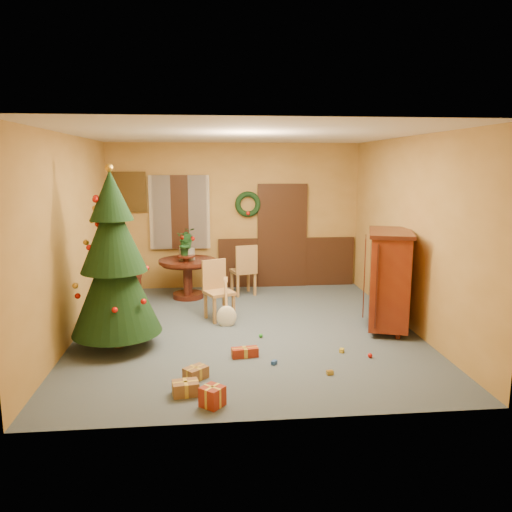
{
  "coord_description": "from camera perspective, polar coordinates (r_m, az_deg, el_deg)",
  "views": [
    {
      "loc": [
        -0.57,
        -7.25,
        2.48
      ],
      "look_at": [
        0.19,
        0.4,
        1.07
      ],
      "focal_mm": 35.0,
      "sensor_mm": 36.0,
      "label": 1
    }
  ],
  "objects": [
    {
      "name": "toy_e",
      "position": [
        6.19,
        8.44,
        -13.04
      ],
      "size": [
        0.09,
        0.06,
        0.05
      ],
      "primitive_type": "cube",
      "rotation": [
        0.0,
        0.0,
        0.19
      ],
      "color": "gold",
      "rests_on": "floor"
    },
    {
      "name": "gift_b",
      "position": [
        5.4,
        -5.01,
        -15.69
      ],
      "size": [
        0.3,
        0.3,
        0.21
      ],
      "color": "maroon",
      "rests_on": "floor"
    },
    {
      "name": "room_envelope",
      "position": [
        10.08,
        -1.19,
        2.65
      ],
      "size": [
        5.5,
        5.5,
        5.5
      ],
      "color": "#35434E",
      "rests_on": "ground"
    },
    {
      "name": "centerpiece_plant",
      "position": [
        9.3,
        -7.91,
        2.06
      ],
      "size": [
        0.35,
        0.31,
        0.39
      ],
      "primitive_type": "imported",
      "color": "#1E4C23",
      "rests_on": "urn"
    },
    {
      "name": "toy_c",
      "position": [
        6.89,
        9.77,
        -10.59
      ],
      "size": [
        0.08,
        0.09,
        0.05
      ],
      "primitive_type": "cube",
      "rotation": [
        0.0,
        0.0,
        1.05
      ],
      "color": "gold",
      "rests_on": "floor"
    },
    {
      "name": "chair_far",
      "position": [
        9.51,
        -1.32,
        -1.41
      ],
      "size": [
        0.53,
        0.53,
        0.99
      ],
      "color": "#9D6F3F",
      "rests_on": "floor"
    },
    {
      "name": "dining_table",
      "position": [
        9.41,
        -7.82,
        -1.72
      ],
      "size": [
        1.07,
        1.07,
        0.73
      ],
      "color": "black",
      "rests_on": "floor"
    },
    {
      "name": "gift_c",
      "position": [
        6.05,
        -6.89,
        -13.12
      ],
      "size": [
        0.32,
        0.31,
        0.14
      ],
      "color": "brown",
      "rests_on": "floor"
    },
    {
      "name": "gift_a",
      "position": [
        5.68,
        -8.06,
        -14.72
      ],
      "size": [
        0.31,
        0.25,
        0.15
      ],
      "color": "brown",
      "rests_on": "floor"
    },
    {
      "name": "plant_stand",
      "position": [
        9.24,
        -7.97,
        -1.87
      ],
      "size": [
        0.33,
        0.33,
        0.85
      ],
      "color": "black",
      "rests_on": "floor"
    },
    {
      "name": "urn",
      "position": [
        9.35,
        -7.87,
        0.23
      ],
      "size": [
        0.29,
        0.29,
        0.21
      ],
      "primitive_type": "cylinder",
      "color": "slate",
      "rests_on": "dining_table"
    },
    {
      "name": "guitar",
      "position": [
        7.76,
        -3.4,
        -5.42
      ],
      "size": [
        0.41,
        0.53,
        0.71
      ],
      "primitive_type": null,
      "rotation": [
        -0.49,
        0.0,
        -0.25
      ],
      "color": "beige",
      "rests_on": "floor"
    },
    {
      "name": "toy_a",
      "position": [
        6.42,
        2.09,
        -12.07
      ],
      "size": [
        0.09,
        0.09,
        0.05
      ],
      "primitive_type": "cube",
      "rotation": [
        0.0,
        0.0,
        0.92
      ],
      "color": "#214893",
      "rests_on": "floor"
    },
    {
      "name": "chair_near",
      "position": [
        8.12,
        -4.46,
        -3.61
      ],
      "size": [
        0.55,
        0.55,
        0.96
      ],
      "color": "#9D6F3F",
      "rests_on": "floor"
    },
    {
      "name": "toy_d",
      "position": [
        6.78,
        12.91,
        -11.02
      ],
      "size": [
        0.06,
        0.06,
        0.06
      ],
      "primitive_type": "sphere",
      "color": "red",
      "rests_on": "floor"
    },
    {
      "name": "gift_d",
      "position": [
        6.64,
        -1.29,
        -10.94
      ],
      "size": [
        0.36,
        0.19,
        0.12
      ],
      "color": "maroon",
      "rests_on": "floor"
    },
    {
      "name": "sideboard",
      "position": [
        7.79,
        14.94,
        -2.32
      ],
      "size": [
        0.96,
        1.31,
        1.51
      ],
      "color": "#520E09",
      "rests_on": "floor"
    },
    {
      "name": "toy_b",
      "position": [
        7.33,
        0.55,
        -9.09
      ],
      "size": [
        0.06,
        0.06,
        0.06
      ],
      "primitive_type": "sphere",
      "color": "#299227",
      "rests_on": "floor"
    },
    {
      "name": "stand_plant",
      "position": [
        9.14,
        -8.05,
        1.35
      ],
      "size": [
        0.23,
        0.18,
        0.41
      ],
      "primitive_type": "imported",
      "rotation": [
        0.0,
        0.0,
        0.0
      ],
      "color": "#19471E",
      "rests_on": "plant_stand"
    },
    {
      "name": "writing_desk",
      "position": [
        9.35,
        -15.27,
        -2.0
      ],
      "size": [
        0.85,
        0.54,
        0.7
      ],
      "color": "black",
      "rests_on": "floor"
    },
    {
      "name": "christmas_tree",
      "position": [
        6.92,
        -15.9,
        -0.78
      ],
      "size": [
        1.21,
        1.21,
        2.49
      ],
      "color": "#382111",
      "rests_on": "floor"
    }
  ]
}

